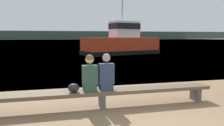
% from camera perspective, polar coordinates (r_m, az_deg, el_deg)
% --- Properties ---
extents(water_surface, '(240.00, 240.00, 0.00)m').
position_cam_1_polar(water_surface, '(128.05, -12.98, 5.85)').
color(water_surface, '#386084').
rests_on(water_surface, ground).
extents(far_shoreline, '(600.00, 12.00, 6.83)m').
position_cam_1_polar(far_shoreline, '(197.57, -13.34, 7.13)').
color(far_shoreline, '#384233').
rests_on(far_shoreline, ground).
extents(bench_main, '(6.27, 0.48, 0.47)m').
position_cam_1_polar(bench_main, '(5.84, -2.66, -7.96)').
color(bench_main, brown).
rests_on(bench_main, ground).
extents(person_left, '(0.39, 0.37, 0.96)m').
position_cam_1_polar(person_left, '(5.68, -5.84, -3.02)').
color(person_left, '#2D4C3D').
rests_on(person_left, bench_main).
extents(person_right, '(0.39, 0.37, 0.98)m').
position_cam_1_polar(person_right, '(5.76, -1.52, -2.88)').
color(person_right, navy).
rests_on(person_right, bench_main).
extents(shopping_bag, '(0.28, 0.24, 0.23)m').
position_cam_1_polar(shopping_bag, '(5.68, -10.00, -6.42)').
color(shopping_bag, '#232328').
rests_on(shopping_bag, bench_main).
extents(tugboat_red, '(9.04, 5.51, 5.78)m').
position_cam_1_polar(tugboat_red, '(23.81, 2.55, 5.04)').
color(tugboat_red, red).
rests_on(tugboat_red, water_surface).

